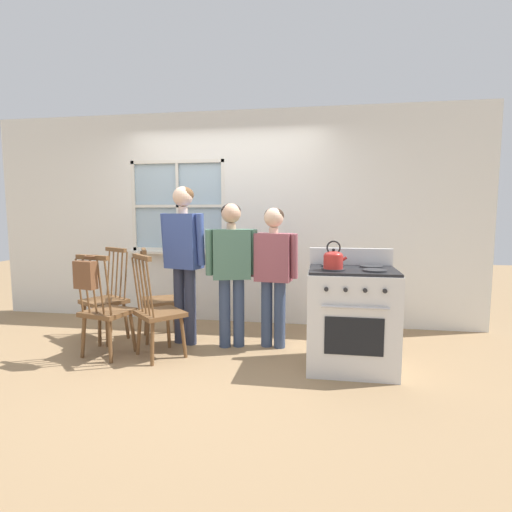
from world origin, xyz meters
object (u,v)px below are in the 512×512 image
at_px(chair_by_window, 106,312).
at_px(handbag, 86,274).
at_px(chair_near_stove, 158,313).
at_px(kettle, 333,259).
at_px(person_teen_center, 231,261).
at_px(potted_plant, 173,244).
at_px(chair_center_cluster, 106,300).
at_px(stove, 351,317).
at_px(person_elderly_left, 184,249).
at_px(person_adult_right, 273,264).
at_px(chair_near_wall, 159,300).

distance_m(chair_by_window, handbag, 0.47).
height_order(chair_near_stove, kettle, kettle).
xyz_separation_m(person_teen_center, potted_plant, (-0.99, 0.91, 0.09)).
xyz_separation_m(chair_near_stove, person_teen_center, (0.65, 0.42, 0.48)).
bearing_deg(person_teen_center, chair_center_cluster, 162.16).
xyz_separation_m(stove, potted_plant, (-2.20, 1.30, 0.54)).
height_order(person_elderly_left, person_teen_center, person_elderly_left).
xyz_separation_m(person_elderly_left, kettle, (1.56, -0.54, -0.02)).
xyz_separation_m(person_teen_center, person_adult_right, (0.44, 0.06, -0.03)).
bearing_deg(chair_near_wall, chair_by_window, 125.19).
bearing_deg(chair_near_wall, potted_plant, -18.79).
relative_size(person_elderly_left, stove, 1.57).
xyz_separation_m(chair_near_wall, chair_near_stove, (0.22, -0.54, 0.00)).
xyz_separation_m(chair_by_window, kettle, (2.21, -0.06, 0.58)).
relative_size(chair_near_wall, handbag, 3.35).
xyz_separation_m(chair_near_wall, kettle, (1.90, -0.65, 0.58)).
relative_size(chair_near_wall, stove, 0.95).
bearing_deg(person_teen_center, kettle, -43.40).
distance_m(chair_near_stove, handbag, 0.76).
height_order(chair_near_stove, person_elderly_left, person_elderly_left).
height_order(chair_center_cluster, person_elderly_left, person_elderly_left).
bearing_deg(kettle, stove, 36.73).
bearing_deg(person_teen_center, chair_by_window, -175.03).
distance_m(person_adult_right, potted_plant, 1.66).
height_order(chair_center_cluster, kettle, kettle).
xyz_separation_m(chair_by_window, person_elderly_left, (0.65, 0.49, 0.59)).
bearing_deg(stove, person_teen_center, 162.12).
xyz_separation_m(chair_center_cluster, kettle, (2.49, -0.55, 0.58)).
bearing_deg(handbag, person_elderly_left, 45.25).
distance_m(chair_near_wall, person_teen_center, 1.00).
xyz_separation_m(person_elderly_left, handbag, (-0.71, -0.71, -0.18)).
bearing_deg(stove, chair_by_window, -178.21).
bearing_deg(person_teen_center, person_adult_right, -8.69).
relative_size(person_adult_right, stove, 1.36).
distance_m(person_elderly_left, person_teen_center, 0.54).
bearing_deg(chair_near_wall, person_teen_center, -125.40).
relative_size(kettle, handbag, 0.80).
bearing_deg(potted_plant, handbag, -98.73).
height_order(stove, kettle, kettle).
relative_size(chair_by_window, person_adult_right, 0.70).
distance_m(potted_plant, handbag, 1.63).
relative_size(person_elderly_left, potted_plant, 5.29).
bearing_deg(potted_plant, chair_near_wall, -81.51).
bearing_deg(chair_center_cluster, person_teen_center, 28.78).
xyz_separation_m(chair_by_window, person_adult_right, (1.61, 0.53, 0.45)).
bearing_deg(chair_by_window, chair_near_wall, -103.55).
xyz_separation_m(chair_by_window, chair_near_wall, (0.31, 0.59, 0.00)).
distance_m(chair_by_window, person_elderly_left, 1.00).
bearing_deg(person_teen_center, potted_plant, 120.67).
distance_m(chair_near_wall, handbag, 0.98).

